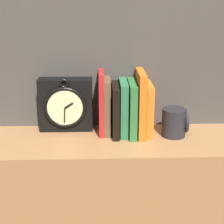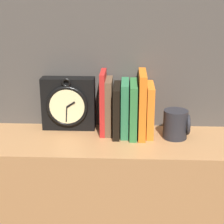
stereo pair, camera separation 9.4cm
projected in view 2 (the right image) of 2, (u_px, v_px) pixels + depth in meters
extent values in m
cube|color=black|center=(69.00, 103.00, 1.35)|extent=(0.19, 0.06, 0.19)
torus|color=black|center=(67.00, 106.00, 1.32)|extent=(0.15, 0.01, 0.15)
cylinder|color=beige|center=(67.00, 107.00, 1.31)|extent=(0.12, 0.01, 0.12)
cube|color=black|center=(71.00, 105.00, 1.31)|extent=(0.03, 0.00, 0.02)
cube|color=black|center=(66.00, 114.00, 1.32)|extent=(0.01, 0.00, 0.05)
torus|color=black|center=(66.00, 83.00, 1.29)|extent=(0.03, 0.01, 0.03)
cube|color=#B4201D|center=(103.00, 102.00, 1.31)|extent=(0.02, 0.12, 0.22)
cube|color=brown|center=(109.00, 106.00, 1.32)|extent=(0.02, 0.12, 0.19)
cube|color=black|center=(117.00, 110.00, 1.30)|extent=(0.02, 0.15, 0.18)
cube|color=#2C6F45|center=(125.00, 108.00, 1.30)|extent=(0.03, 0.14, 0.19)
cube|color=#2E7037|center=(133.00, 109.00, 1.29)|extent=(0.02, 0.16, 0.19)
cube|color=orange|center=(142.00, 104.00, 1.29)|extent=(0.02, 0.16, 0.22)
cube|color=orange|center=(150.00, 110.00, 1.30)|extent=(0.02, 0.14, 0.18)
cylinder|color=#232328|center=(175.00, 124.00, 1.28)|extent=(0.08, 0.08, 0.10)
torus|color=#232328|center=(187.00, 124.00, 1.28)|extent=(0.01, 0.07, 0.07)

